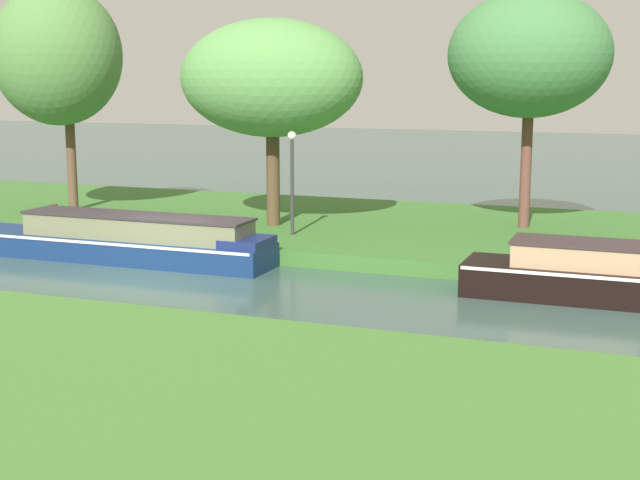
# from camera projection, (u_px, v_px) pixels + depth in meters

# --- Properties ---
(ground_plane) EXTENTS (120.00, 120.00, 0.00)m
(ground_plane) POSITION_uv_depth(u_px,v_px,m) (155.00, 274.00, 21.86)
(ground_plane) COLOR #37524A
(riverbank_far) EXTENTS (72.00, 10.00, 0.40)m
(riverbank_far) POSITION_uv_depth(u_px,v_px,m) (271.00, 223.00, 28.26)
(riverbank_far) COLOR #3A6C2B
(riverbank_far) RESTS_ON ground_plane
(navy_barge) EXTENTS (9.18, 1.60, 1.24)m
(navy_barge) POSITION_uv_depth(u_px,v_px,m) (119.00, 240.00, 23.49)
(navy_barge) COLOR navy
(navy_barge) RESTS_ON ground_plane
(black_narrowboat) EXTENTS (4.91, 1.68, 1.27)m
(black_narrowboat) POSITION_uv_depth(u_px,v_px,m) (585.00, 274.00, 19.37)
(black_narrowboat) COLOR black
(black_narrowboat) RESTS_ON ground_plane
(willow_tree_left) EXTENTS (4.18, 3.80, 7.22)m
(willow_tree_left) POSITION_uv_depth(u_px,v_px,m) (57.00, 55.00, 28.29)
(willow_tree_left) COLOR brown
(willow_tree_left) RESTS_ON riverbank_far
(willow_tree_centre) EXTENTS (5.49, 3.78, 5.99)m
(willow_tree_centre) POSITION_uv_depth(u_px,v_px,m) (270.00, 79.00, 25.78)
(willow_tree_centre) COLOR brown
(willow_tree_centre) RESTS_ON riverbank_far
(willow_tree_right) EXTENTS (4.56, 4.31, 6.72)m
(willow_tree_right) POSITION_uv_depth(u_px,v_px,m) (529.00, 55.00, 25.14)
(willow_tree_right) COLOR brown
(willow_tree_right) RESTS_ON riverbank_far
(lamp_post) EXTENTS (0.24, 0.24, 2.87)m
(lamp_post) POSITION_uv_depth(u_px,v_px,m) (292.00, 170.00, 24.72)
(lamp_post) COLOR #333338
(lamp_post) RESTS_ON riverbank_far
(mooring_post_near) EXTENTS (0.18, 0.18, 0.70)m
(mooring_post_near) POSITION_uv_depth(u_px,v_px,m) (55.00, 216.00, 26.05)
(mooring_post_near) COLOR #4E2F20
(mooring_post_near) RESTS_ON riverbank_far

